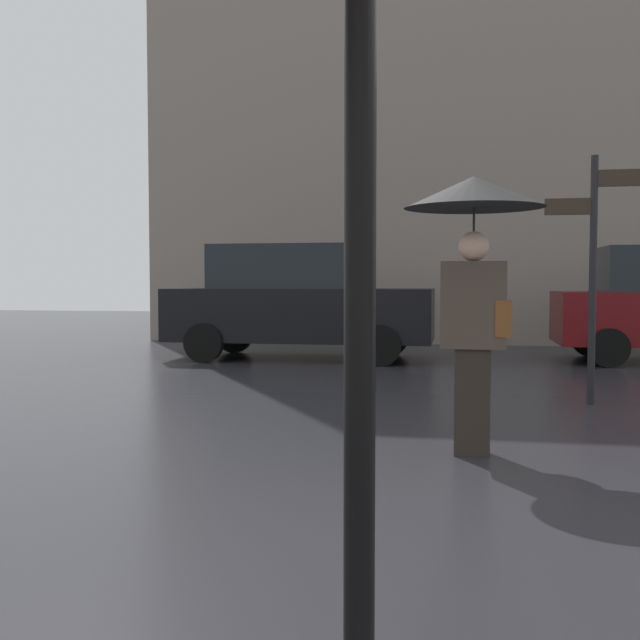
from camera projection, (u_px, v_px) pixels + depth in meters
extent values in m
cylinder|color=black|center=(360.00, 274.00, 1.80)|extent=(0.08, 0.08, 2.74)
cube|color=#2A241E|center=(472.00, 402.00, 5.84)|extent=(0.27, 0.17, 0.84)
cube|color=#473D33|center=(473.00, 305.00, 5.80)|extent=(0.50, 0.22, 0.68)
sphere|color=beige|center=(474.00, 246.00, 5.78)|extent=(0.23, 0.23, 0.23)
cube|color=brown|center=(502.00, 318.00, 5.77)|extent=(0.12, 0.24, 0.28)
cylinder|color=black|center=(474.00, 227.00, 5.77)|extent=(0.02, 0.02, 0.30)
cone|color=#282828|center=(474.00, 192.00, 5.76)|extent=(1.08, 1.08, 0.24)
cube|color=black|center=(301.00, 314.00, 13.13)|extent=(4.59, 1.78, 0.91)
cube|color=black|center=(288.00, 267.00, 13.13)|extent=(2.52, 1.64, 0.76)
cylinder|color=black|center=(390.00, 338.00, 13.76)|extent=(0.66, 0.18, 0.66)
cylinder|color=black|center=(381.00, 346.00, 12.01)|extent=(0.66, 0.18, 0.66)
cylinder|color=black|center=(235.00, 335.00, 14.30)|extent=(0.66, 0.18, 0.66)
cylinder|color=black|center=(204.00, 343.00, 12.55)|extent=(0.66, 0.18, 0.66)
cylinder|color=black|center=(589.00, 339.00, 13.59)|extent=(0.63, 0.18, 0.63)
cylinder|color=black|center=(609.00, 348.00, 11.83)|extent=(0.63, 0.18, 0.63)
cylinder|color=black|center=(593.00, 281.00, 8.20)|extent=(0.08, 0.08, 2.73)
cube|color=#33281E|center=(622.00, 178.00, 8.09)|extent=(0.56, 0.04, 0.18)
cube|color=#33281E|center=(569.00, 207.00, 8.20)|extent=(0.52, 0.04, 0.18)
cube|color=gray|center=(468.00, 44.00, 17.09)|extent=(14.42, 2.74, 13.57)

